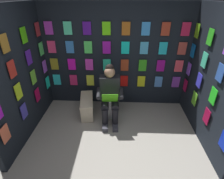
# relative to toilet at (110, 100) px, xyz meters

# --- Properties ---
(ground_plane) EXTENTS (30.00, 30.00, 0.00)m
(ground_plane) POSITION_rel_toilet_xyz_m (-0.11, 1.62, -0.33)
(ground_plane) COLOR #9E998E
(display_wall_back) EXTENTS (3.25, 0.14, 2.27)m
(display_wall_back) POSITION_rel_toilet_xyz_m (-0.11, -0.49, 0.81)
(display_wall_back) COLOR black
(display_wall_back) RESTS_ON ground
(display_wall_left) EXTENTS (0.14, 2.06, 2.27)m
(display_wall_left) POSITION_rel_toilet_xyz_m (-1.74, 0.59, 0.81)
(display_wall_left) COLOR black
(display_wall_left) RESTS_ON ground
(display_wall_right) EXTENTS (0.14, 2.06, 2.27)m
(display_wall_right) POSITION_rel_toilet_xyz_m (1.51, 0.59, 0.81)
(display_wall_right) COLOR black
(display_wall_right) RESTS_ON ground
(toilet) EXTENTS (0.42, 0.57, 0.77)m
(toilet) POSITION_rel_toilet_xyz_m (0.00, 0.00, 0.00)
(toilet) COLOR white
(toilet) RESTS_ON ground
(person_reading) EXTENTS (0.54, 0.70, 1.19)m
(person_reading) POSITION_rel_toilet_xyz_m (-0.01, 0.23, 0.27)
(person_reading) COLOR black
(person_reading) RESTS_ON ground
(comic_longbox_near) EXTENTS (0.37, 0.76, 0.38)m
(comic_longbox_near) POSITION_rel_toilet_xyz_m (0.50, 0.06, -0.13)
(comic_longbox_near) COLOR beige
(comic_longbox_near) RESTS_ON ground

